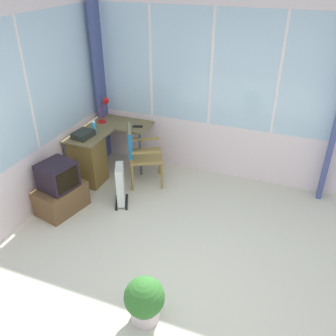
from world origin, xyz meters
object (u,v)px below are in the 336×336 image
at_px(desk_lamp, 106,106).
at_px(paper_tray, 83,134).
at_px(wooden_armchair, 137,149).
at_px(tv_on_stand, 60,190).
at_px(potted_plant, 144,300).
at_px(space_heater, 120,184).
at_px(desk, 90,157).
at_px(spray_bottle, 94,126).
at_px(tv_remote, 138,126).

distance_m(desk_lamp, paper_tray, 0.70).
distance_m(wooden_armchair, tv_on_stand, 1.24).
height_order(wooden_armchair, potted_plant, wooden_armchair).
bearing_deg(space_heater, paper_tray, 66.03).
height_order(paper_tray, potted_plant, paper_tray).
xyz_separation_m(desk_lamp, space_heater, (-1.00, -0.73, -0.69)).
distance_m(desk, wooden_armchair, 0.75).
xyz_separation_m(desk, spray_bottle, (0.18, -0.01, 0.44)).
xyz_separation_m(tv_remote, spray_bottle, (-0.40, 0.53, 0.09)).
xyz_separation_m(wooden_armchair, tv_on_stand, (-1.01, 0.67, -0.26)).
height_order(spray_bottle, wooden_armchair, spray_bottle).
bearing_deg(tv_on_stand, tv_remote, -19.98).
relative_size(desk_lamp, wooden_armchair, 0.42).
bearing_deg(wooden_armchair, spray_bottle, 91.14).
height_order(desk_lamp, paper_tray, desk_lamp).
relative_size(desk, tv_on_stand, 1.63).
distance_m(desk, tv_on_stand, 0.83).
relative_size(desk, desk_lamp, 3.07).
xyz_separation_m(tv_remote, space_heater, (-0.95, -0.16, -0.45)).
xyz_separation_m(tv_remote, tv_on_stand, (-1.40, 0.51, -0.43)).
xyz_separation_m(desk, wooden_armchair, (0.19, -0.70, 0.18)).
height_order(desk_lamp, tv_on_stand, desk_lamp).
distance_m(paper_tray, space_heater, 0.95).
distance_m(desk_lamp, tv_remote, 0.61).
bearing_deg(tv_on_stand, potted_plant, -123.77).
relative_size(desk, tv_remote, 7.87).
bearing_deg(spray_bottle, space_heater, -128.34).
height_order(desk_lamp, wooden_armchair, desk_lamp).
relative_size(tv_remote, tv_on_stand, 0.21).
distance_m(wooden_armchair, potted_plant, 2.48).
bearing_deg(potted_plant, tv_on_stand, 56.23).
bearing_deg(paper_tray, spray_bottle, -13.76).
bearing_deg(potted_plant, spray_bottle, 39.41).
distance_m(desk_lamp, space_heater, 1.42).
height_order(tv_remote, potted_plant, tv_remote).
relative_size(desk, paper_tray, 3.93).
bearing_deg(desk, tv_remote, -42.74).
bearing_deg(wooden_armchair, desk, 105.20).
distance_m(paper_tray, wooden_armchair, 0.81).
height_order(desk, desk_lamp, desk_lamp).
distance_m(tv_remote, spray_bottle, 0.67).
bearing_deg(potted_plant, desk, 41.91).
distance_m(wooden_armchair, space_heater, 0.63).
bearing_deg(desk, spray_bottle, -2.44).
height_order(tv_remote, spray_bottle, spray_bottle).
relative_size(paper_tray, wooden_armchair, 0.33).
relative_size(desk, space_heater, 1.97).
relative_size(spray_bottle, potted_plant, 0.44).
xyz_separation_m(desk_lamp, tv_remote, (-0.05, -0.56, -0.24)).
distance_m(desk, tv_remote, 0.86).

